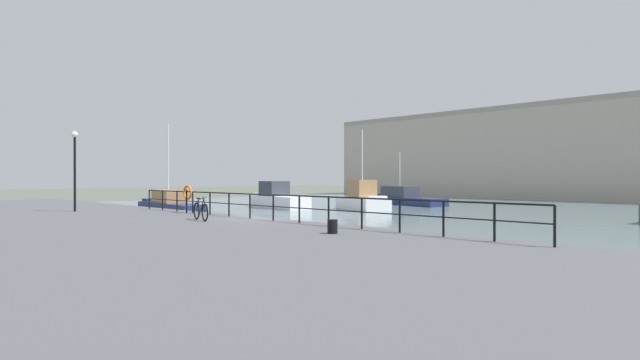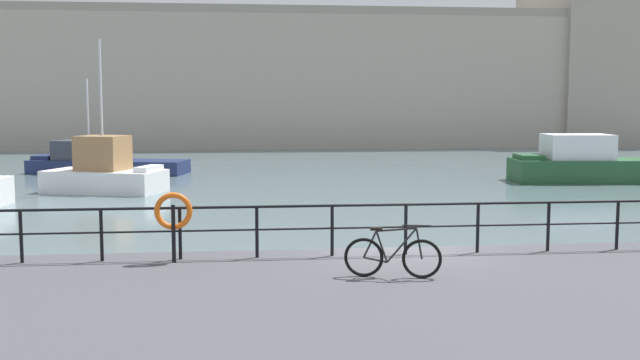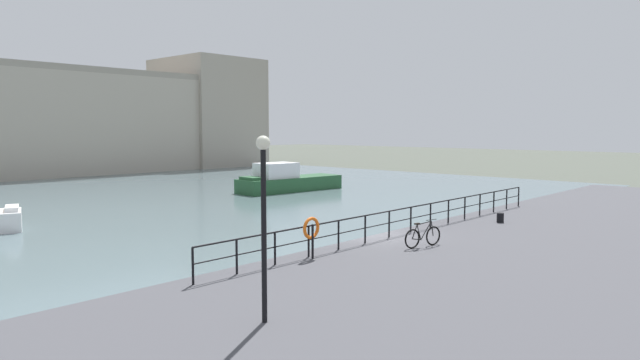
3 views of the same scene
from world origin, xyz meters
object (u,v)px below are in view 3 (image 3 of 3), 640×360
Objects in this scene: harbor_building at (21,121)px; parked_bicycle at (423,237)px; moored_green_narrowboat at (287,181)px; mooring_bollard at (500,218)px; quay_lamp_post at (264,202)px; life_ring_stand at (311,229)px.

harbor_building reaches higher than parked_bicycle.
harbor_building is at bearing 96.91° from parked_bicycle.
harbor_building is 34.39m from moored_green_narrowboat.
quay_lamp_post is at bearing -172.94° from mooring_bollard.
parked_bicycle is 7.11m from mooring_bollard.
moored_green_narrowboat is 29.16m from life_ring_stand.
harbor_building is at bearing -69.09° from moored_green_narrowboat.
moored_green_narrowboat reaches higher than parked_bicycle.
harbor_building is 59.84m from quay_lamp_post.
harbor_building is 7.54× the size of moored_green_narrowboat.
moored_green_narrowboat is 35.40m from quay_lamp_post.
harbor_building reaches higher than moored_green_narrowboat.
harbor_building is at bearing 90.70° from mooring_bollard.
harbor_building is 55.88m from mooring_bollard.
mooring_bollard is 0.11× the size of quay_lamp_post.
harbor_building is 56.53m from parked_bicycle.
harbor_building is 42.39× the size of parked_bicycle.
harbor_building is 17.63× the size of quay_lamp_post.
parked_bicycle is 4.47m from life_ring_stand.
quay_lamp_post is (-16.40, -2.03, 2.48)m from mooring_bollard.
moored_green_narrowboat is 2.34× the size of quay_lamp_post.
moored_green_narrowboat reaches higher than life_ring_stand.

